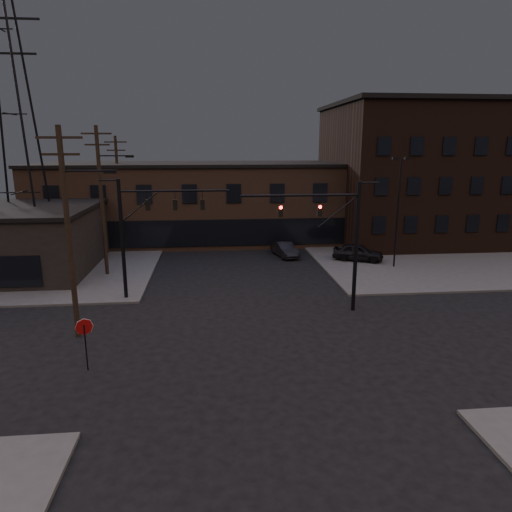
{
  "coord_description": "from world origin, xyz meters",
  "views": [
    {
      "loc": [
        -2.22,
        -21.76,
        9.98
      ],
      "look_at": [
        0.45,
        5.01,
        3.5
      ],
      "focal_mm": 32.0,
      "sensor_mm": 36.0,
      "label": 1
    }
  ],
  "objects_px": {
    "traffic_signal_near": "(338,233)",
    "traffic_signal_far": "(142,225)",
    "car_crossing": "(285,249)",
    "stop_sign": "(85,332)",
    "parked_car_lot_b": "(424,239)",
    "parked_car_lot_a": "(358,252)"
  },
  "relations": [
    {
      "from": "parked_car_lot_a",
      "to": "parked_car_lot_b",
      "type": "distance_m",
      "value": 10.6
    },
    {
      "from": "traffic_signal_near",
      "to": "traffic_signal_far",
      "type": "distance_m",
      "value": 12.57
    },
    {
      "from": "traffic_signal_far",
      "to": "stop_sign",
      "type": "height_order",
      "value": "traffic_signal_far"
    },
    {
      "from": "stop_sign",
      "to": "parked_car_lot_a",
      "type": "relative_size",
      "value": 0.57
    },
    {
      "from": "parked_car_lot_b",
      "to": "traffic_signal_near",
      "type": "bearing_deg",
      "value": 152.78
    },
    {
      "from": "traffic_signal_near",
      "to": "parked_car_lot_b",
      "type": "height_order",
      "value": "traffic_signal_near"
    },
    {
      "from": "car_crossing",
      "to": "traffic_signal_far",
      "type": "bearing_deg",
      "value": -148.08
    },
    {
      "from": "traffic_signal_far",
      "to": "stop_sign",
      "type": "bearing_deg",
      "value": -97.32
    },
    {
      "from": "parked_car_lot_a",
      "to": "parked_car_lot_b",
      "type": "height_order",
      "value": "parked_car_lot_a"
    },
    {
      "from": "traffic_signal_near",
      "to": "traffic_signal_far",
      "type": "xyz_separation_m",
      "value": [
        -12.07,
        3.5,
        0.08
      ]
    },
    {
      "from": "stop_sign",
      "to": "car_crossing",
      "type": "relative_size",
      "value": 0.61
    },
    {
      "from": "traffic_signal_near",
      "to": "stop_sign",
      "type": "height_order",
      "value": "traffic_signal_near"
    },
    {
      "from": "stop_sign",
      "to": "parked_car_lot_b",
      "type": "height_order",
      "value": "stop_sign"
    },
    {
      "from": "traffic_signal_far",
      "to": "traffic_signal_near",
      "type": "bearing_deg",
      "value": -16.17
    },
    {
      "from": "traffic_signal_near",
      "to": "car_crossing",
      "type": "height_order",
      "value": "traffic_signal_near"
    },
    {
      "from": "traffic_signal_near",
      "to": "traffic_signal_far",
      "type": "bearing_deg",
      "value": 163.83
    },
    {
      "from": "parked_car_lot_b",
      "to": "car_crossing",
      "type": "bearing_deg",
      "value": 113.17
    },
    {
      "from": "car_crossing",
      "to": "stop_sign",
      "type": "bearing_deg",
      "value": -133.34
    },
    {
      "from": "traffic_signal_near",
      "to": "parked_car_lot_b",
      "type": "relative_size",
      "value": 1.98
    },
    {
      "from": "traffic_signal_far",
      "to": "stop_sign",
      "type": "distance_m",
      "value": 10.55
    },
    {
      "from": "traffic_signal_far",
      "to": "parked_car_lot_b",
      "type": "bearing_deg",
      "value": 28.37
    },
    {
      "from": "parked_car_lot_b",
      "to": "parked_car_lot_a",
      "type": "bearing_deg",
      "value": 134.93
    }
  ]
}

